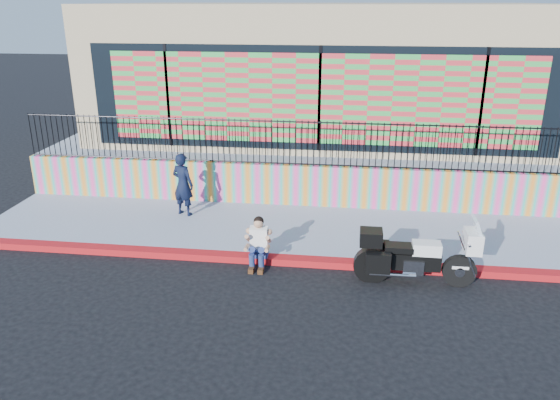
# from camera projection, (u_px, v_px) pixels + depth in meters

# --- Properties ---
(ground) EXTENTS (90.00, 90.00, 0.00)m
(ground) POSITION_uv_depth(u_px,v_px,m) (304.00, 264.00, 11.74)
(ground) COLOR black
(ground) RESTS_ON ground
(red_curb) EXTENTS (16.00, 0.30, 0.15)m
(red_curb) POSITION_uv_depth(u_px,v_px,m) (304.00, 261.00, 11.71)
(red_curb) COLOR #B6180D
(red_curb) RESTS_ON ground
(sidewalk) EXTENTS (16.00, 3.00, 0.15)m
(sidewalk) POSITION_uv_depth(u_px,v_px,m) (310.00, 231.00, 13.25)
(sidewalk) COLOR gray
(sidewalk) RESTS_ON ground
(mural_wall) EXTENTS (16.00, 0.20, 1.10)m
(mural_wall) POSITION_uv_depth(u_px,v_px,m) (315.00, 186.00, 14.52)
(mural_wall) COLOR #FC4299
(mural_wall) RESTS_ON sidewalk
(metal_fence) EXTENTS (15.80, 0.04, 1.20)m
(metal_fence) POSITION_uv_depth(u_px,v_px,m) (316.00, 144.00, 14.12)
(metal_fence) COLOR black
(metal_fence) RESTS_ON mural_wall
(elevated_platform) EXTENTS (16.00, 10.00, 1.25)m
(elevated_platform) POSITION_uv_depth(u_px,v_px,m) (325.00, 142.00, 19.29)
(elevated_platform) COLOR gray
(elevated_platform) RESTS_ON ground
(storefront_building) EXTENTS (14.00, 8.06, 4.00)m
(storefront_building) POSITION_uv_depth(u_px,v_px,m) (327.00, 67.00, 18.19)
(storefront_building) COLOR tan
(storefront_building) RESTS_ON elevated_platform
(police_motorcycle) EXTENTS (2.37, 0.78, 1.47)m
(police_motorcycle) POSITION_uv_depth(u_px,v_px,m) (414.00, 255.00, 10.76)
(police_motorcycle) COLOR black
(police_motorcycle) RESTS_ON ground
(police_officer) EXTENTS (0.69, 0.57, 1.62)m
(police_officer) POSITION_uv_depth(u_px,v_px,m) (183.00, 184.00, 13.81)
(police_officer) COLOR black
(police_officer) RESTS_ON sidewalk
(seated_man) EXTENTS (0.54, 0.71, 1.06)m
(seated_man) POSITION_uv_depth(u_px,v_px,m) (258.00, 247.00, 11.51)
(seated_man) COLOR navy
(seated_man) RESTS_ON ground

